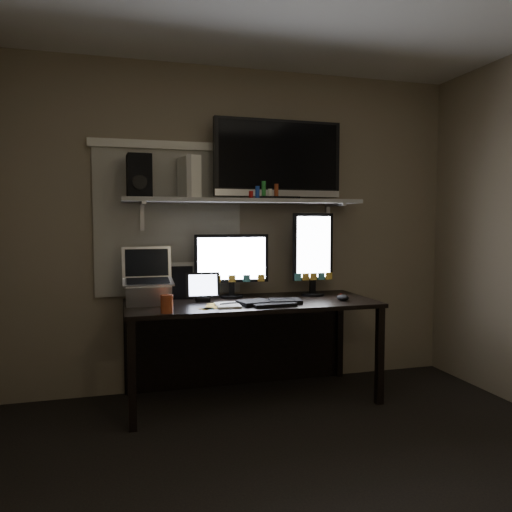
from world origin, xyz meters
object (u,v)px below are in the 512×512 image
object	(u,v)px
laptop	(148,276)
monitor_landscape	(232,265)
mouse	(343,297)
cup	(167,304)
game_console	(189,177)
desk	(247,322)
monitor_portrait	(313,254)
tv	(278,160)
speaker	(139,176)
keyboard	(270,302)
tablet	(203,287)

from	to	relation	value
laptop	monitor_landscape	bearing A→B (deg)	12.20
mouse	laptop	size ratio (longest dim) A/B	0.32
cup	game_console	size ratio (longest dim) A/B	0.39
desk	mouse	bearing A→B (deg)	-22.64
monitor_portrait	tv	world-z (taller)	tv
mouse	speaker	xyz separation A→B (m)	(-1.43, 0.33, 0.88)
keyboard	cup	distance (m)	0.75
keyboard	laptop	distance (m)	0.88
cup	speaker	size ratio (longest dim) A/B	0.38
desk	mouse	world-z (taller)	mouse
monitor_portrait	game_console	size ratio (longest dim) A/B	2.18
tablet	tv	world-z (taller)	tv
keyboard	tablet	xyz separation A→B (m)	(-0.44, 0.23, 0.09)
laptop	speaker	size ratio (longest dim) A/B	1.29
keyboard	tv	size ratio (longest dim) A/B	0.45
game_console	speaker	size ratio (longest dim) A/B	1.00
monitor_landscape	game_console	xyz separation A→B (m)	(-0.32, -0.02, 0.65)
mouse	cup	size ratio (longest dim) A/B	1.06
desk	mouse	size ratio (longest dim) A/B	14.61
mouse	speaker	size ratio (longest dim) A/B	0.41
laptop	tv	size ratio (longest dim) A/B	0.39
monitor_portrait	keyboard	world-z (taller)	monitor_portrait
monitor_portrait	keyboard	distance (m)	0.62
desk	laptop	world-z (taller)	laptop
desk	game_console	distance (m)	1.16
monitor_landscape	cup	bearing A→B (deg)	-131.50
cup	desk	bearing A→B (deg)	33.69
cup	speaker	xyz separation A→B (m)	(-0.14, 0.48, 0.84)
tv	speaker	world-z (taller)	tv
monitor_portrait	speaker	bearing A→B (deg)	176.77
keyboard	speaker	size ratio (longest dim) A/B	1.50
tv	monitor_portrait	bearing A→B (deg)	-12.71
desk	game_console	bearing A→B (deg)	170.46
tv	laptop	bearing A→B (deg)	-173.51
desk	cup	world-z (taller)	cup
keyboard	speaker	bearing A→B (deg)	156.23
game_console	tv	bearing A→B (deg)	-15.38
game_console	cup	bearing A→B (deg)	-130.15
tablet	game_console	world-z (taller)	game_console
mouse	cup	world-z (taller)	cup
monitor_portrait	cup	size ratio (longest dim) A/B	5.65
monitor_portrait	game_console	distance (m)	1.12
tablet	speaker	bearing A→B (deg)	170.62
desk	monitor_portrait	distance (m)	0.74
laptop	speaker	bearing A→B (deg)	112.43
tv	speaker	distance (m)	1.05
monitor_landscape	mouse	world-z (taller)	monitor_landscape
monitor_portrait	cup	xyz separation A→B (m)	(-1.17, -0.45, -0.27)
monitor_portrait	tv	bearing A→B (deg)	166.50
mouse	desk	bearing A→B (deg)	160.47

